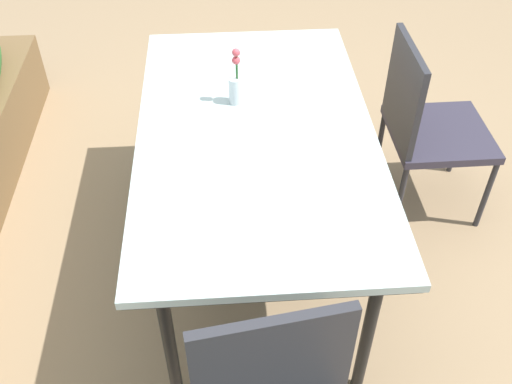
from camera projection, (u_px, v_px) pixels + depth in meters
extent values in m
plane|color=#9E7F5B|center=(241.00, 251.00, 2.91)|extent=(12.00, 12.00, 0.00)
cube|color=#B2C6C1|center=(256.00, 133.00, 2.35)|extent=(1.63, 0.94, 0.03)
cube|color=black|center=(256.00, 138.00, 2.37)|extent=(1.60, 0.92, 0.02)
cylinder|color=black|center=(368.00, 333.00, 2.12)|extent=(0.05, 0.05, 0.75)
cylinder|color=black|center=(313.00, 110.00, 3.15)|extent=(0.05, 0.05, 0.75)
cylinder|color=black|center=(170.00, 345.00, 2.08)|extent=(0.05, 0.05, 0.75)
cylinder|color=black|center=(180.00, 115.00, 3.11)|extent=(0.05, 0.05, 0.75)
cube|color=#353140|center=(439.00, 133.00, 2.89)|extent=(0.48, 0.48, 0.04)
cube|color=#2D2D33|center=(404.00, 93.00, 2.71)|extent=(0.45, 0.03, 0.47)
cylinder|color=#2D2D33|center=(457.00, 141.00, 3.21)|extent=(0.03, 0.03, 0.43)
cylinder|color=#2D2D33|center=(486.00, 194.00, 2.90)|extent=(0.03, 0.03, 0.43)
cylinder|color=#2D2D33|center=(379.00, 144.00, 3.19)|extent=(0.03, 0.03, 0.43)
cylinder|color=#2D2D33|center=(400.00, 199.00, 2.87)|extent=(0.03, 0.03, 0.43)
cube|color=#2D2D33|center=(272.00, 377.00, 1.58)|extent=(0.09, 0.44, 0.52)
cylinder|color=silver|center=(237.00, 91.00, 2.44)|extent=(0.06, 0.06, 0.12)
cylinder|color=#2D662D|center=(236.00, 74.00, 2.39)|extent=(0.01, 0.01, 0.12)
sphere|color=#DB4C56|center=(236.00, 60.00, 2.35)|extent=(0.03, 0.03, 0.03)
cylinder|color=#2D662D|center=(237.00, 70.00, 2.37)|extent=(0.01, 0.01, 0.16)
sphere|color=#DB4C56|center=(237.00, 53.00, 2.32)|extent=(0.03, 0.03, 0.03)
cylinder|color=#2D662D|center=(236.00, 70.00, 2.37)|extent=(0.01, 0.01, 0.16)
sphere|color=#DB4C56|center=(236.00, 52.00, 2.32)|extent=(0.03, 0.03, 0.03)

